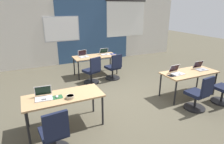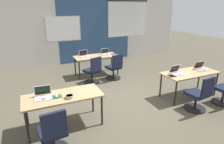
{
  "view_description": "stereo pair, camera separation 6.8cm",
  "coord_description": "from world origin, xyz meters",
  "px_view_note": "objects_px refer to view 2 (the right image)",
  "views": [
    {
      "loc": [
        -2.36,
        -4.24,
        2.47
      ],
      "look_at": [
        -0.4,
        -0.07,
        0.87
      ],
      "focal_mm": 30.74,
      "sensor_mm": 36.0,
      "label": 1
    },
    {
      "loc": [
        -2.3,
        -4.27,
        2.47
      ],
      "look_at": [
        -0.4,
        -0.07,
        0.87
      ],
      "focal_mm": 30.74,
      "sensor_mm": 36.0,
      "label": 2
    }
  ],
  "objects_px": {
    "chair_near_left_end": "(53,136)",
    "snack_bowl": "(69,96)",
    "mouse_far_right": "(113,53)",
    "mouse_near_left_end": "(56,96)",
    "desk_near_left": "(63,98)",
    "desk_near_right": "(190,74)",
    "laptop_near_right_inner": "(177,72)",
    "chair_near_right_inner": "(199,97)",
    "laptop_far_right": "(106,53)",
    "mouse_near_right_inner": "(172,75)",
    "laptop_near_left_end": "(43,95)",
    "chair_far_left": "(93,72)",
    "desk_far_center": "(96,57)",
    "laptop_near_right_end": "(201,68)",
    "chair_far_right": "(114,69)",
    "laptop_far_left": "(84,55)"
  },
  "relations": [
    {
      "from": "laptop_near_right_end",
      "to": "laptop_far_left",
      "type": "bearing_deg",
      "value": 135.72
    },
    {
      "from": "laptop_far_left",
      "to": "laptop_near_right_end",
      "type": "relative_size",
      "value": 1.06
    },
    {
      "from": "laptop_near_left_end",
      "to": "chair_far_right",
      "type": "bearing_deg",
      "value": 43.58
    },
    {
      "from": "desk_near_left",
      "to": "mouse_far_right",
      "type": "bearing_deg",
      "value": 49.07
    },
    {
      "from": "chair_near_left_end",
      "to": "chair_near_right_inner",
      "type": "xyz_separation_m",
      "value": [
        3.45,
        0.06,
        0.0
      ]
    },
    {
      "from": "chair_near_left_end",
      "to": "mouse_near_right_inner",
      "type": "relative_size",
      "value": 8.29
    },
    {
      "from": "desk_far_center",
      "to": "mouse_near_left_end",
      "type": "bearing_deg",
      "value": -123.75
    },
    {
      "from": "mouse_near_right_inner",
      "to": "chair_far_right",
      "type": "bearing_deg",
      "value": 108.08
    },
    {
      "from": "chair_far_left",
      "to": "mouse_near_left_end",
      "type": "distance_m",
      "value": 2.56
    },
    {
      "from": "desk_near_left",
      "to": "chair_near_right_inner",
      "type": "relative_size",
      "value": 1.74
    },
    {
      "from": "desk_near_left",
      "to": "mouse_near_right_inner",
      "type": "relative_size",
      "value": 14.42
    },
    {
      "from": "mouse_far_right",
      "to": "chair_near_right_inner",
      "type": "distance_m",
      "value": 3.61
    },
    {
      "from": "desk_near_right",
      "to": "laptop_near_right_inner",
      "type": "xyz_separation_m",
      "value": [
        -0.43,
        0.05,
        0.11
      ]
    },
    {
      "from": "laptop_far_right",
      "to": "chair_far_left",
      "type": "relative_size",
      "value": 0.37
    },
    {
      "from": "desk_near_left",
      "to": "mouse_near_right_inner",
      "type": "bearing_deg",
      "value": -0.55
    },
    {
      "from": "laptop_far_left",
      "to": "mouse_near_left_end",
      "type": "relative_size",
      "value": 3.29
    },
    {
      "from": "mouse_far_right",
      "to": "mouse_near_left_end",
      "type": "distance_m",
      "value": 3.82
    },
    {
      "from": "laptop_far_left",
      "to": "mouse_near_left_end",
      "type": "xyz_separation_m",
      "value": [
        -1.45,
        -2.9,
        -0.03
      ]
    },
    {
      "from": "mouse_near_left_end",
      "to": "desk_far_center",
      "type": "bearing_deg",
      "value": 56.25
    },
    {
      "from": "mouse_near_right_inner",
      "to": "snack_bowl",
      "type": "bearing_deg",
      "value": -176.95
    },
    {
      "from": "desk_far_center",
      "to": "laptop_near_right_inner",
      "type": "xyz_separation_m",
      "value": [
        1.32,
        -2.75,
        0.11
      ]
    },
    {
      "from": "laptop_far_right",
      "to": "mouse_near_right_inner",
      "type": "height_order",
      "value": "laptop_far_right"
    },
    {
      "from": "chair_near_left_end",
      "to": "snack_bowl",
      "type": "xyz_separation_m",
      "value": [
        0.44,
        0.61,
        0.38
      ]
    },
    {
      "from": "chair_near_right_inner",
      "to": "laptop_near_left_end",
      "type": "bearing_deg",
      "value": -18.4
    },
    {
      "from": "desk_near_right",
      "to": "laptop_near_right_inner",
      "type": "distance_m",
      "value": 0.45
    },
    {
      "from": "laptop_far_right",
      "to": "mouse_near_right_inner",
      "type": "bearing_deg",
      "value": -75.3
    },
    {
      "from": "mouse_far_right",
      "to": "laptop_near_right_inner",
      "type": "xyz_separation_m",
      "value": [
        0.63,
        -2.76,
        0.03
      ]
    },
    {
      "from": "desk_near_right",
      "to": "chair_near_left_end",
      "type": "height_order",
      "value": "chair_near_left_end"
    },
    {
      "from": "mouse_far_right",
      "to": "mouse_near_right_inner",
      "type": "height_order",
      "value": "same"
    },
    {
      "from": "desk_near_left",
      "to": "mouse_near_left_end",
      "type": "xyz_separation_m",
      "value": [
        -0.13,
        -0.02,
        0.08
      ]
    },
    {
      "from": "snack_bowl",
      "to": "chair_near_right_inner",
      "type": "bearing_deg",
      "value": -10.34
    },
    {
      "from": "desk_far_center",
      "to": "mouse_far_right",
      "type": "bearing_deg",
      "value": 0.53
    },
    {
      "from": "desk_far_center",
      "to": "snack_bowl",
      "type": "relative_size",
      "value": 9.01
    },
    {
      "from": "desk_far_center",
      "to": "desk_near_left",
      "type": "bearing_deg",
      "value": -122.01
    },
    {
      "from": "chair_near_left_end",
      "to": "mouse_near_right_inner",
      "type": "bearing_deg",
      "value": -172.21
    },
    {
      "from": "mouse_near_left_end",
      "to": "snack_bowl",
      "type": "relative_size",
      "value": 0.63
    },
    {
      "from": "chair_far_left",
      "to": "mouse_near_right_inner",
      "type": "height_order",
      "value": "chair_far_left"
    },
    {
      "from": "laptop_far_left",
      "to": "laptop_far_right",
      "type": "bearing_deg",
      "value": -8.45
    },
    {
      "from": "mouse_near_left_end",
      "to": "chair_far_left",
      "type": "bearing_deg",
      "value": 54.27
    },
    {
      "from": "desk_near_right",
      "to": "laptop_near_right_end",
      "type": "relative_size",
      "value": 4.63
    },
    {
      "from": "chair_far_right",
      "to": "laptop_far_left",
      "type": "distance_m",
      "value": 1.22
    },
    {
      "from": "chair_far_right",
      "to": "chair_far_left",
      "type": "height_order",
      "value": "same"
    },
    {
      "from": "chair_far_right",
      "to": "chair_near_right_inner",
      "type": "height_order",
      "value": "same"
    },
    {
      "from": "desk_near_left",
      "to": "chair_near_right_inner",
      "type": "xyz_separation_m",
      "value": [
        3.11,
        -0.72,
        -0.28
      ]
    },
    {
      "from": "desk_near_left",
      "to": "mouse_far_right",
      "type": "height_order",
      "value": "mouse_far_right"
    },
    {
      "from": "laptop_near_right_inner",
      "to": "desk_far_center",
      "type": "bearing_deg",
      "value": 113.65
    },
    {
      "from": "laptop_near_left_end",
      "to": "chair_far_left",
      "type": "bearing_deg",
      "value": 53.91
    },
    {
      "from": "desk_far_center",
      "to": "snack_bowl",
      "type": "xyz_separation_m",
      "value": [
        -1.65,
        -2.97,
        0.1
      ]
    },
    {
      "from": "desk_near_right",
      "to": "laptop_near_right_end",
      "type": "bearing_deg",
      "value": 4.38
    },
    {
      "from": "chair_near_right_inner",
      "to": "laptop_far_right",
      "type": "bearing_deg",
      "value": -81.01
    }
  ]
}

